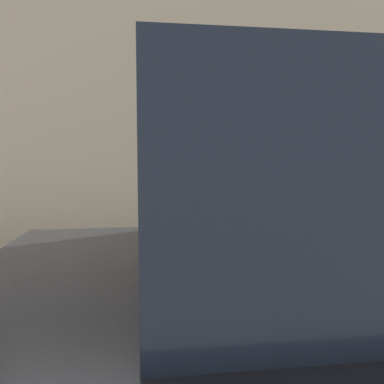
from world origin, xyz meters
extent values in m
cube|color=#BCB7AD|center=(0.00, 2.20, 0.07)|extent=(24.00, 2.80, 0.13)
cube|color=tan|center=(0.00, 5.04, 2.50)|extent=(24.00, 0.30, 5.00)
cylinder|color=slate|center=(0.31, 1.02, 0.69)|extent=(0.06, 0.06, 1.11)
cube|color=black|center=(0.31, 1.02, 1.40)|extent=(0.17, 0.12, 0.32)
cube|color=gray|center=(0.31, 0.95, 1.43)|extent=(0.09, 0.01, 0.11)
cylinder|color=black|center=(0.31, 1.02, 1.61)|extent=(0.18, 0.09, 0.18)
cylinder|color=black|center=(0.05, 0.56, 0.33)|extent=(0.67, 0.23, 0.66)
camera|label=1|loc=(-0.03, -2.03, 1.62)|focal=35.00mm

